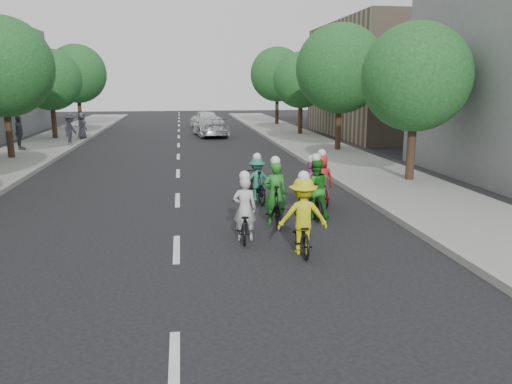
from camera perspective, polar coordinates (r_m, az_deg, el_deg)
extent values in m
plane|color=black|center=(11.75, -9.07, -6.46)|extent=(120.00, 120.00, 0.00)
cube|color=#999993|center=(22.34, -24.63, 1.76)|extent=(0.18, 80.00, 0.18)
cube|color=gray|center=(22.83, 11.62, 2.80)|extent=(4.00, 80.00, 0.15)
cube|color=#999993|center=(22.23, 6.89, 2.76)|extent=(0.18, 80.00, 0.18)
cube|color=gray|center=(38.52, 16.08, 12.23)|extent=(10.00, 14.00, 8.00)
cylinder|color=black|center=(27.56, -26.35, 5.83)|extent=(0.32, 0.32, 2.48)
sphere|color=#18491D|center=(27.46, -27.02, 12.64)|extent=(4.80, 4.80, 4.80)
cylinder|color=black|center=(36.22, -22.08, 7.29)|extent=(0.32, 0.32, 2.27)
sphere|color=#18491D|center=(36.12, -22.45, 11.77)|extent=(4.00, 4.00, 4.00)
cylinder|color=black|center=(44.99, -19.47, 8.44)|extent=(0.32, 0.32, 2.48)
sphere|color=#18491D|center=(44.93, -19.78, 12.61)|extent=(4.80, 4.80, 4.80)
cylinder|color=black|center=(19.88, 17.27, 4.22)|extent=(0.32, 0.32, 2.27)
sphere|color=#18491D|center=(19.71, 17.80, 12.40)|extent=(4.00, 4.00, 4.00)
cylinder|color=black|center=(28.19, 9.37, 7.06)|extent=(0.32, 0.32, 2.48)
sphere|color=#18491D|center=(28.09, 9.61, 13.74)|extent=(4.80, 4.80, 4.80)
cylinder|color=black|center=(36.85, 5.07, 8.21)|extent=(0.32, 0.32, 2.27)
sphere|color=#18491D|center=(36.75, 5.15, 12.63)|extent=(4.00, 4.00, 4.00)
cylinder|color=black|center=(45.62, 2.40, 9.16)|extent=(0.32, 0.32, 2.48)
sphere|color=#18491D|center=(45.56, 2.44, 13.29)|extent=(4.80, 4.80, 4.80)
imported|color=black|center=(12.25, -1.35, -3.38)|extent=(0.80, 1.73, 0.87)
imported|color=silver|center=(12.06, -1.30, -1.92)|extent=(0.62, 0.45, 1.57)
sphere|color=silver|center=(11.89, -1.32, 1.84)|extent=(0.26, 0.26, 0.26)
imported|color=black|center=(14.26, 6.65, -0.81)|extent=(0.61, 1.80, 1.06)
imported|color=#1D831E|center=(14.10, 6.78, 0.37)|extent=(0.87, 0.70, 1.70)
sphere|color=silver|center=(13.95, 6.87, 3.88)|extent=(0.26, 0.26, 0.26)
imported|color=black|center=(14.38, 6.24, -0.91)|extent=(0.75, 1.65, 0.96)
imported|color=#BD4291|center=(14.21, 6.37, 0.34)|extent=(1.02, 0.58, 1.64)
sphere|color=silver|center=(14.06, 6.45, 3.70)|extent=(0.26, 0.26, 0.26)
imported|color=black|center=(15.81, 7.30, 0.30)|extent=(0.66, 1.85, 0.97)
imported|color=red|center=(15.66, 7.44, 1.40)|extent=(0.80, 0.53, 1.62)
sphere|color=silver|center=(15.52, 7.52, 4.41)|extent=(0.26, 0.26, 0.26)
imported|color=black|center=(15.98, 0.06, 0.68)|extent=(0.77, 1.81, 1.05)
imported|color=#257056|center=(15.84, 0.11, 1.34)|extent=(1.02, 0.69, 1.47)
sphere|color=silver|center=(15.72, 0.11, 4.03)|extent=(0.26, 0.26, 0.26)
imported|color=black|center=(13.54, 2.10, -1.31)|extent=(0.54, 1.86, 1.12)
imported|color=#227C21|center=(13.38, 2.19, -0.16)|extent=(0.63, 0.42, 1.72)
sphere|color=silver|center=(13.22, 2.22, 3.57)|extent=(0.26, 0.26, 0.26)
imported|color=black|center=(11.36, 5.21, -4.63)|extent=(0.72, 1.75, 0.90)
imported|color=#CACF17|center=(11.15, 5.38, -2.73)|extent=(1.16, 0.72, 1.74)
sphere|color=silver|center=(10.95, 5.47, 1.76)|extent=(0.26, 0.26, 0.26)
imported|color=silver|center=(36.30, -5.26, 7.50)|extent=(2.61, 5.22, 1.46)
imported|color=white|center=(42.71, -5.89, 8.27)|extent=(2.61, 4.80, 1.55)
imported|color=#51505D|center=(31.71, -20.44, 6.73)|extent=(0.96, 1.33, 1.86)
imported|color=#4D4D5A|center=(30.46, -25.43, 6.13)|extent=(0.58, 1.15, 1.88)
imported|color=#484753|center=(35.14, -19.29, 7.18)|extent=(0.75, 0.96, 1.73)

